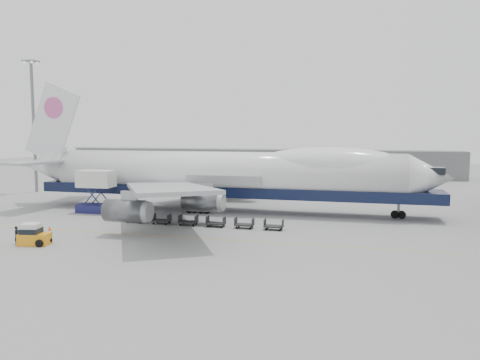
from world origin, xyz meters
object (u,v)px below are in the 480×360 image
(catering_truck, at_px, (96,189))
(ground_worker, at_px, (17,235))
(airliner, at_px, (227,174))
(baggage_tug, at_px, (33,235))

(catering_truck, xyz_separation_m, ground_worker, (2.31, -19.39, -2.50))
(airliner, bearing_deg, baggage_tug, -119.22)
(catering_truck, height_order, ground_worker, catering_truck)
(baggage_tug, bearing_deg, airliner, 49.98)
(catering_truck, relative_size, baggage_tug, 1.85)
(baggage_tug, xyz_separation_m, ground_worker, (-1.87, -0.17, -0.05))
(catering_truck, height_order, baggage_tug, catering_truck)
(airliner, relative_size, baggage_tug, 19.94)
(airliner, bearing_deg, catering_truck, -161.80)
(airliner, xyz_separation_m, baggage_tug, (-14.11, -25.22, -4.62))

